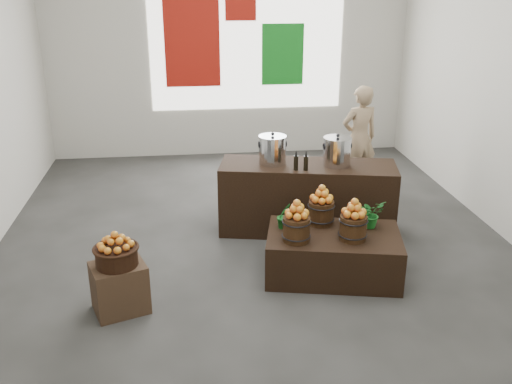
{
  "coord_description": "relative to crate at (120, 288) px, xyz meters",
  "views": [
    {
      "loc": [
        -0.71,
        -6.12,
        3.0
      ],
      "look_at": [
        -0.02,
        -0.4,
        0.76
      ],
      "focal_mm": 40.0,
      "sensor_mm": 36.0,
      "label": 1
    }
  ],
  "objects": [
    {
      "name": "ground",
      "position": [
        1.42,
        1.36,
        -0.24
      ],
      "size": [
        7.0,
        7.0,
        0.0
      ],
      "primitive_type": "plane",
      "color": "#3C3C39",
      "rests_on": "ground"
    },
    {
      "name": "apple_bucket_front_right",
      "position": [
        2.3,
        0.29,
        0.36
      ],
      "size": [
        0.27,
        0.27,
        0.25
      ],
      "primitive_type": "cylinder",
      "color": "#351D0E",
      "rests_on": "display_table"
    },
    {
      "name": "counter",
      "position": [
        2.1,
        1.55,
        0.19
      ],
      "size": [
        2.18,
        1.08,
        0.85
      ],
      "primitive_type": "cube",
      "rotation": [
        0.0,
        0.0,
        -0.21
      ],
      "color": "black",
      "rests_on": "ground"
    },
    {
      "name": "deco_green_right",
      "position": [
        2.32,
        4.83,
        1.46
      ],
      "size": [
        0.7,
        0.04,
        1.0
      ],
      "primitive_type": "cube",
      "color": "#12751B",
      "rests_on": "back_wall"
    },
    {
      "name": "wicker_basket",
      "position": [
        0.0,
        0.0,
        0.33
      ],
      "size": [
        0.38,
        0.38,
        0.17
      ],
      "primitive_type": "cylinder",
      "color": "black",
      "rests_on": "crate"
    },
    {
      "name": "display_table",
      "position": [
        2.15,
        0.43,
        -0.0
      ],
      "size": [
        1.51,
        1.11,
        0.47
      ],
      "primitive_type": "cube",
      "rotation": [
        0.0,
        0.0,
        -0.21
      ],
      "color": "black",
      "rests_on": "ground"
    },
    {
      "name": "shopper",
      "position": [
        3.13,
        2.92,
        0.52
      ],
      "size": [
        0.62,
        0.47,
        1.52
      ],
      "primitive_type": "imported",
      "rotation": [
        0.0,
        0.0,
        3.35
      ],
      "color": "#957A5B",
      "rests_on": "ground"
    },
    {
      "name": "back_opening",
      "position": [
        1.72,
        4.84,
        1.76
      ],
      "size": [
        3.2,
        0.02,
        2.4
      ],
      "primitive_type": "cube",
      "color": "white",
      "rests_on": "back_wall"
    },
    {
      "name": "apple_bucket_front_left",
      "position": [
        1.73,
        0.32,
        0.36
      ],
      "size": [
        0.27,
        0.27,
        0.25
      ],
      "primitive_type": "cylinder",
      "color": "#351D0E",
      "rests_on": "display_table"
    },
    {
      "name": "herb_garnish_left",
      "position": [
        1.66,
        0.64,
        0.37
      ],
      "size": [
        0.19,
        0.17,
        0.28
      ],
      "primitive_type": "imported",
      "rotation": [
        0.0,
        0.0,
        0.37
      ],
      "color": "#125519",
      "rests_on": "display_table"
    },
    {
      "name": "apples_in_bucket_front_left",
      "position": [
        1.73,
        0.32,
        0.58
      ],
      "size": [
        0.2,
        0.2,
        0.18
      ],
      "primitive_type": null,
      "color": "#AB051A",
      "rests_on": "apple_bucket_front_left"
    },
    {
      "name": "oil_cruets",
      "position": [
        2.05,
        1.35,
        0.73
      ],
      "size": [
        0.16,
        0.09,
        0.24
      ],
      "primitive_type": null,
      "rotation": [
        0.0,
        0.0,
        -0.21
      ],
      "color": "black",
      "rests_on": "counter"
    },
    {
      "name": "apples_in_bucket_front_right",
      "position": [
        2.3,
        0.29,
        0.58
      ],
      "size": [
        0.2,
        0.2,
        0.18
      ],
      "primitive_type": null,
      "color": "#AB051A",
      "rests_on": "apple_bucket_front_right"
    },
    {
      "name": "apple_bucket_rear",
      "position": [
        2.07,
        0.7,
        0.36
      ],
      "size": [
        0.27,
        0.27,
        0.25
      ],
      "primitive_type": "cylinder",
      "color": "#351D0E",
      "rests_on": "display_table"
    },
    {
      "name": "stock_pot_left",
      "position": [
        1.68,
        1.64,
        0.77
      ],
      "size": [
        0.32,
        0.32,
        0.32
      ],
      "primitive_type": "cylinder",
      "color": "silver",
      "rests_on": "counter"
    },
    {
      "name": "herb_garnish_right",
      "position": [
        2.56,
        0.55,
        0.38
      ],
      "size": [
        0.34,
        0.32,
        0.3
      ],
      "primitive_type": "imported",
      "rotation": [
        0.0,
        0.0,
        0.36
      ],
      "color": "#125519",
      "rests_on": "display_table"
    },
    {
      "name": "stock_pot_center",
      "position": [
        2.42,
        1.48,
        0.77
      ],
      "size": [
        0.32,
        0.32,
        0.32
      ],
      "primitive_type": "cylinder",
      "color": "silver",
      "rests_on": "counter"
    },
    {
      "name": "crate",
      "position": [
        0.0,
        0.0,
        0.0
      ],
      "size": [
        0.58,
        0.53,
        0.48
      ],
      "primitive_type": "cube",
      "rotation": [
        0.0,
        0.0,
        0.34
      ],
      "color": "#473221",
      "rests_on": "ground"
    },
    {
      "name": "apples_in_bucket_rear",
      "position": [
        2.07,
        0.7,
        0.58
      ],
      "size": [
        0.2,
        0.2,
        0.18
      ],
      "primitive_type": null,
      "color": "#AB051A",
      "rests_on": "apple_bucket_rear"
    },
    {
      "name": "apples_in_basket",
      "position": [
        0.0,
        0.0,
        0.49
      ],
      "size": [
        0.3,
        0.3,
        0.16
      ],
      "primitive_type": null,
      "color": "#AB051A",
      "rests_on": "wicker_basket"
    },
    {
      "name": "back_wall",
      "position": [
        1.42,
        4.86,
        1.76
      ],
      "size": [
        6.0,
        0.04,
        4.0
      ],
      "primitive_type": "cube",
      "color": "beige",
      "rests_on": "ground"
    },
    {
      "name": "deco_red_upper",
      "position": [
        1.62,
        4.83,
        2.26
      ],
      "size": [
        0.5,
        0.04,
        0.5
      ],
      "primitive_type": "cube",
      "color": "maroon",
      "rests_on": "back_wall"
    },
    {
      "name": "deco_red_left",
      "position": [
        0.82,
        4.83,
        1.66
      ],
      "size": [
        0.9,
        0.04,
        1.4
      ],
      "primitive_type": "cube",
      "color": "maroon",
      "rests_on": "back_wall"
    }
  ]
}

